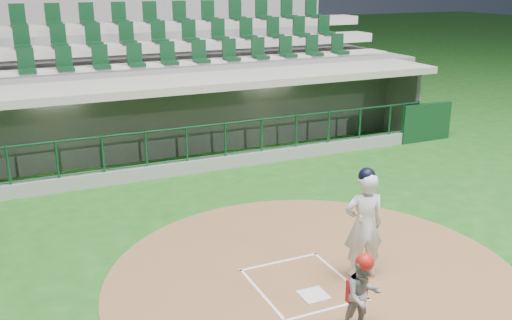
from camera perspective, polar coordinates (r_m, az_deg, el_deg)
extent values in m
plane|color=#184D16|center=(10.09, 3.76, -11.56)|extent=(120.00, 120.00, 0.00)
cylinder|color=brown|center=(10.07, 5.85, -11.66)|extent=(7.20, 7.20, 0.01)
cube|color=silver|center=(9.56, 5.78, -13.29)|extent=(0.43, 0.43, 0.02)
cube|color=white|center=(9.56, 0.54, -13.21)|extent=(0.05, 1.80, 0.01)
cube|color=white|center=(10.20, 8.37, -11.28)|extent=(0.05, 1.80, 0.01)
cube|color=white|center=(10.51, 2.34, -10.15)|extent=(1.55, 0.05, 0.01)
cube|color=white|center=(9.23, 7.21, -14.60)|extent=(1.55, 0.05, 0.01)
cube|color=slate|center=(16.73, -8.38, -1.54)|extent=(15.00, 3.00, 0.10)
cube|color=gray|center=(17.82, -10.02, 4.28)|extent=(15.00, 0.20, 2.70)
cube|color=#9D978B|center=(17.65, -9.97, 4.99)|extent=(13.50, 0.04, 0.90)
cube|color=slate|center=(19.64, 13.01, 5.35)|extent=(0.20, 3.00, 2.70)
cube|color=gray|center=(15.78, -8.59, 7.99)|extent=(15.40, 3.50, 0.20)
cube|color=gray|center=(15.09, -6.84, -0.82)|extent=(15.00, 0.15, 0.40)
cube|color=black|center=(14.67, -7.07, 5.02)|extent=(15.00, 0.01, 0.95)
cube|color=brown|center=(17.61, -9.37, 0.35)|extent=(12.75, 0.40, 0.45)
cube|color=white|center=(15.53, -19.58, 6.51)|extent=(1.30, 0.35, 0.04)
cube|color=white|center=(17.07, 1.01, 8.48)|extent=(1.30, 0.35, 0.04)
cube|color=black|center=(18.67, 16.63, 3.63)|extent=(1.80, 0.18, 1.20)
imported|color=maroon|center=(16.87, -17.75, 1.41)|extent=(1.11, 0.54, 1.84)
imported|color=#A11115|center=(17.81, -1.85, 2.74)|extent=(0.92, 0.77, 1.62)
imported|color=#AA1214|center=(19.43, 7.39, 4.22)|extent=(1.74, 0.65, 1.84)
cube|color=slate|center=(19.33, -11.32, 6.17)|extent=(17.00, 6.50, 2.50)
cube|color=#ADA79C|center=(17.69, -10.40, 8.95)|extent=(16.60, 0.95, 0.30)
cube|color=#A49D94|center=(18.53, -11.24, 11.02)|extent=(16.60, 0.95, 0.30)
cube|color=#9C998D|center=(19.40, -12.01, 12.90)|extent=(16.60, 0.95, 0.30)
cube|color=slate|center=(22.36, -13.58, 11.15)|extent=(17.00, 0.25, 5.05)
imported|color=silver|center=(9.82, 10.72, -6.46)|extent=(0.78, 0.61, 1.89)
sphere|color=black|center=(9.50, 11.03, -1.57)|extent=(0.28, 0.28, 0.28)
cylinder|color=#B07F50|center=(9.39, 10.43, -5.68)|extent=(0.58, 0.79, 0.39)
imported|color=gray|center=(8.53, 10.61, -13.19)|extent=(0.63, 0.53, 1.17)
sphere|color=#B21713|center=(8.26, 10.83, -10.00)|extent=(0.26, 0.26, 0.26)
cube|color=#AD121C|center=(8.62, 10.04, -12.61)|extent=(0.32, 0.10, 0.35)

